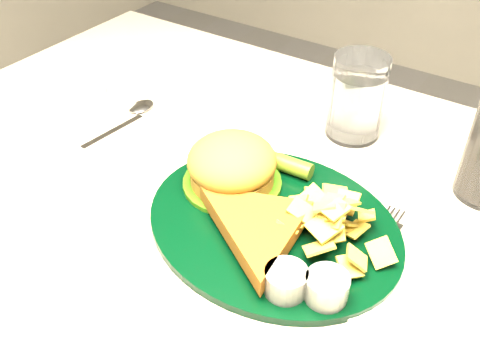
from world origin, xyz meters
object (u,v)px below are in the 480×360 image
object	(u,v)px
dinner_plate	(274,204)
table	(251,356)
water_glass	(357,97)
fork_napkin	(356,271)

from	to	relation	value
dinner_plate	table	bearing A→B (deg)	150.34
water_glass	fork_napkin	distance (m)	0.30
table	fork_napkin	bearing A→B (deg)	-17.07
water_glass	dinner_plate	bearing A→B (deg)	-88.52
dinner_plate	fork_napkin	distance (m)	0.13
table	dinner_plate	size ratio (longest dim) A/B	3.58
dinner_plate	fork_napkin	world-z (taller)	dinner_plate
water_glass	fork_napkin	size ratio (longest dim) A/B	0.71
table	fork_napkin	distance (m)	0.42
dinner_plate	water_glass	bearing A→B (deg)	98.23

